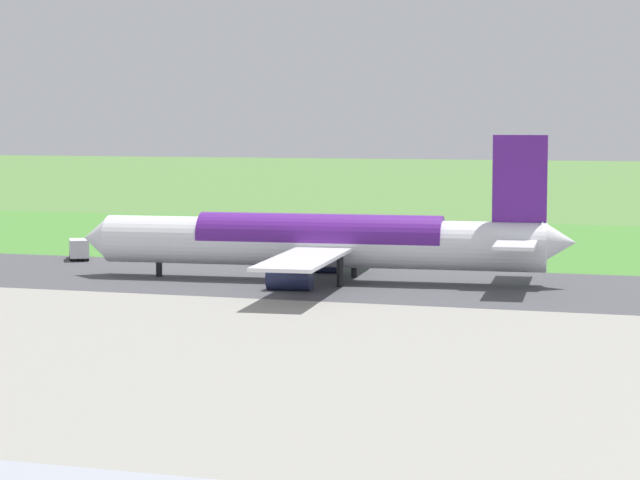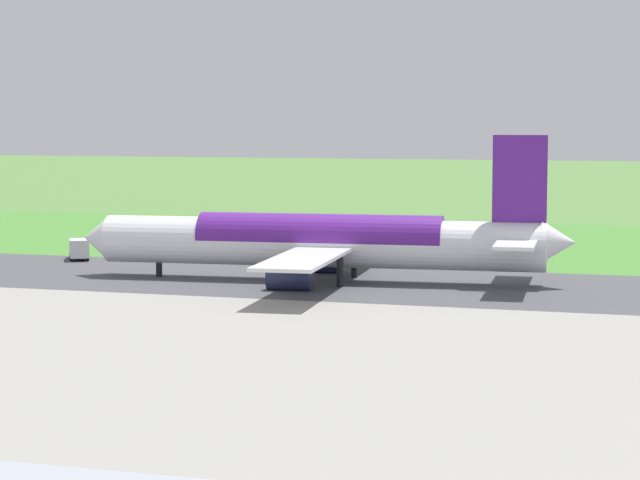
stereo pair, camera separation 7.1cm
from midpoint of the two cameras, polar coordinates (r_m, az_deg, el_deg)
ground_plane at (r=135.99m, az=-0.89°, el=-1.86°), size 800.00×800.00×0.00m
runway_asphalt at (r=135.99m, az=-0.89°, el=-1.85°), size 600.00×28.90×0.06m
apron_concrete at (r=85.01m, az=-12.67°, el=-6.47°), size 440.00×110.00×0.05m
grass_verge_foreground at (r=175.58m, az=3.26°, el=-0.19°), size 600.00×80.00×0.04m
airliner_main at (r=134.75m, az=0.17°, el=-0.07°), size 54.15×44.34×15.88m
service_truck_fuel at (r=158.45m, az=-10.85°, el=-0.40°), size 4.82×6.16×2.65m
no_stopping_sign at (r=176.25m, az=0.49°, el=0.33°), size 0.60×0.10×2.53m
traffic_cone_orange at (r=179.40m, az=-1.85°, el=0.02°), size 0.40×0.40×0.55m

